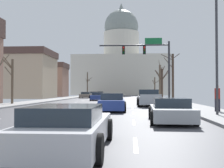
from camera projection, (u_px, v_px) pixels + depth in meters
The scene contains 21 objects.
ground at pixel (75, 115), 16.25m from camera, with size 20.00×180.00×0.20m.
signal_gantry at pixel (150, 57), 30.39m from camera, with size 7.91×0.41×7.24m.
street_lamp_right at pixel (212, 26), 15.34m from camera, with size 2.02×0.24×8.57m.
capitol_building at pixel (121, 65), 93.84m from camera, with size 31.01×20.50×31.85m.
pickup_truck_near_00 at pixel (149, 98), 26.37m from camera, with size 2.31×5.44×1.58m.
sedan_near_01 at pixel (112, 103), 19.62m from camera, with size 2.05×4.37×1.29m.
sedan_near_02 at pixel (171, 111), 12.92m from camera, with size 2.16×4.72×1.13m.
sedan_near_03 at pixel (68, 128), 6.78m from camera, with size 2.02×4.47×1.14m.
sedan_oncoming_00 at pixel (98, 97), 40.66m from camera, with size 2.13×4.36×1.17m.
sedan_oncoming_01 at pixel (86, 95), 52.57m from camera, with size 2.03×4.22×1.19m.
sedan_oncoming_02 at pixel (93, 94), 62.90m from camera, with size 2.09×4.44×1.20m.
sedan_oncoming_03 at pixel (100, 94), 73.10m from camera, with size 2.08×4.44×1.21m.
flank_building_00 at pixel (24, 74), 51.91m from camera, with size 11.01×9.80×9.14m.
flank_building_01 at pixel (47, 80), 64.74m from camera, with size 9.20×6.49×7.95m.
bare_tree_00 at pixel (160, 80), 48.76m from camera, with size 1.49×2.36×6.75m.
bare_tree_02 at pixel (155, 86), 60.02m from camera, with size 1.66×2.51×4.28m.
bare_tree_03 at pixel (87, 83), 71.60m from camera, with size 1.45×2.41×6.14m.
bare_tree_04 at pixel (162, 83), 39.87m from camera, with size 2.05×2.78×4.91m.
bare_tree_05 at pixel (11, 78), 27.93m from camera, with size 1.40×1.46×4.95m.
bare_tree_06 at pixel (173, 76), 35.55m from camera, with size 2.39×1.52×6.83m.
pedestrian_00 at pixel (217, 97), 17.50m from camera, with size 0.35×0.34×1.71m.
Camera 1 is at (3.38, -16.09, 1.50)m, focal length 43.57 mm.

